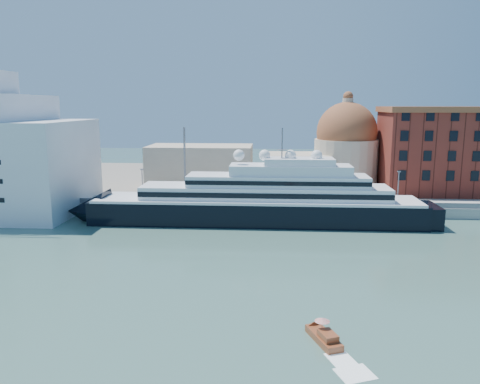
{
  "coord_description": "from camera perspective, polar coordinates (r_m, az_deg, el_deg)",
  "views": [
    {
      "loc": [
        0.68,
        -77.34,
        25.66
      ],
      "look_at": [
        -5.71,
        18.0,
        7.81
      ],
      "focal_mm": 35.0,
      "sensor_mm": 36.0,
      "label": 1
    }
  ],
  "objects": [
    {
      "name": "quay",
      "position": [
        113.99,
        3.41,
        -1.81
      ],
      "size": [
        180.0,
        10.0,
        2.5
      ],
      "primitive_type": "cube",
      "color": "gray",
      "rests_on": "ground"
    },
    {
      "name": "lamp_posts",
      "position": [
        111.54,
        -3.08,
        2.41
      ],
      "size": [
        120.8,
        2.4,
        18.0
      ],
      "color": "slate",
      "rests_on": "quay"
    },
    {
      "name": "service_barge",
      "position": [
        108.6,
        -14.19,
        -3.0
      ],
      "size": [
        12.04,
        4.33,
        2.68
      ],
      "rotation": [
        0.0,
        0.0,
        -0.03
      ],
      "color": "white",
      "rests_on": "ground"
    },
    {
      "name": "warehouse",
      "position": [
        139.65,
        25.47,
        4.68
      ],
      "size": [
        43.0,
        19.0,
        23.25
      ],
      "color": "maroon",
      "rests_on": "land"
    },
    {
      "name": "church",
      "position": [
        135.98,
        6.24,
        4.29
      ],
      "size": [
        66.0,
        18.0,
        25.5
      ],
      "color": "beige",
      "rests_on": "land"
    },
    {
      "name": "ground",
      "position": [
        81.49,
        3.19,
        -7.79
      ],
      "size": [
        400.0,
        400.0,
        0.0
      ],
      "primitive_type": "plane",
      "color": "#32574F",
      "rests_on": "ground"
    },
    {
      "name": "land",
      "position": [
        154.32,
        3.54,
        1.36
      ],
      "size": [
        260.0,
        72.0,
        2.0
      ],
      "primitive_type": "cube",
      "color": "slate",
      "rests_on": "ground"
    },
    {
      "name": "quay_fence",
      "position": [
        109.2,
        3.4,
        -1.36
      ],
      "size": [
        180.0,
        0.1,
        1.2
      ],
      "primitive_type": "cube",
      "color": "slate",
      "rests_on": "quay"
    },
    {
      "name": "superyacht",
      "position": [
        102.75,
        0.69,
        -1.47
      ],
      "size": [
        81.49,
        11.3,
        24.35
      ],
      "color": "black",
      "rests_on": "ground"
    },
    {
      "name": "water_taxi",
      "position": [
        54.43,
        10.24,
        -16.96
      ],
      "size": [
        3.79,
        5.99,
        2.7
      ],
      "rotation": [
        0.0,
        0.0,
        0.36
      ],
      "color": "brown",
      "rests_on": "ground"
    }
  ]
}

